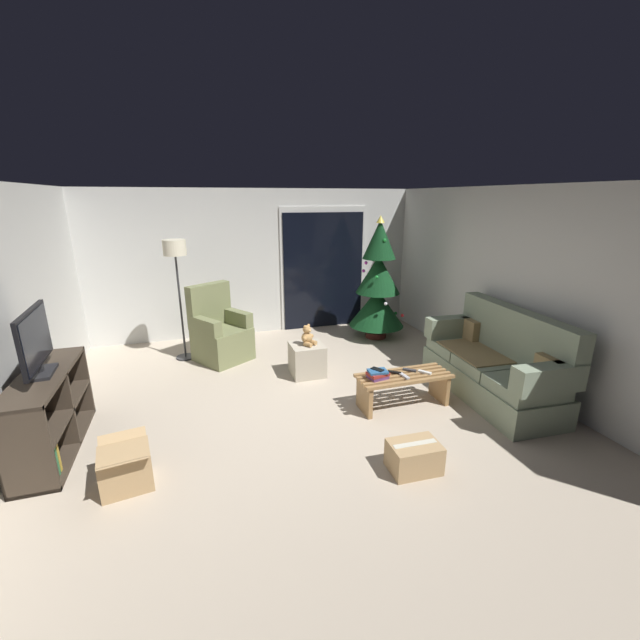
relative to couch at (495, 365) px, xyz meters
The scene contains 22 objects.
ground_plane 2.37m from the couch, behind, with size 7.00×7.00×0.00m, color #B2A38E.
wall_back 4.18m from the couch, 124.47° to the left, with size 5.72×0.12×2.50m, color silver.
wall_right 1.06m from the couch, 30.19° to the left, with size 0.12×6.00×2.50m, color silver.
patio_door_frame 3.56m from the couch, 108.83° to the left, with size 1.60×0.02×2.20m, color silver.
patio_door_glass 3.53m from the couch, 108.92° to the left, with size 1.50×0.02×2.10m, color black.
couch is the anchor object (origin of this frame).
coffee_table 1.20m from the couch, behind, with size 1.10×0.40×0.40m.
remote_silver 1.23m from the couch, behind, with size 0.04×0.16×0.02m, color #ADADB2.
remote_graphite 1.10m from the couch, behind, with size 0.04×0.16×0.02m, color #333338.
remote_white 0.95m from the couch, behind, with size 0.04×0.16×0.02m, color silver.
remote_black 1.29m from the couch, behind, with size 0.04×0.16×0.02m, color black.
book_stack 1.53m from the couch, behind, with size 0.25×0.20×0.10m.
cell_phone 1.54m from the couch, behind, with size 0.07×0.14×0.01m, color black.
christmas_tree 2.50m from the couch, 100.62° to the left, with size 0.94×0.94×2.08m.
armchair 3.81m from the couch, 144.61° to the left, with size 0.94×0.95×1.13m.
floor_lamp 4.49m from the couch, 146.48° to the left, with size 0.32×0.32×1.78m.
media_shelf 4.86m from the couch, behind, with size 0.40×1.40×0.79m.
television 4.88m from the couch, behind, with size 0.22×0.84×0.61m.
ottoman 2.40m from the couch, 147.89° to the left, with size 0.44×0.44×0.44m, color #B2A893.
teddy_bear_honey 2.38m from the couch, 147.99° to the left, with size 0.21×0.22×0.29m.
cardboard_box_open_near_shelf 4.12m from the couch, behind, with size 0.45×0.56×0.39m.
cardboard_box_taped_mid_floor 1.96m from the couch, 149.30° to the right, with size 0.46×0.33×0.27m.
Camera 1 is at (-1.09, -4.00, 2.35)m, focal length 22.66 mm.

